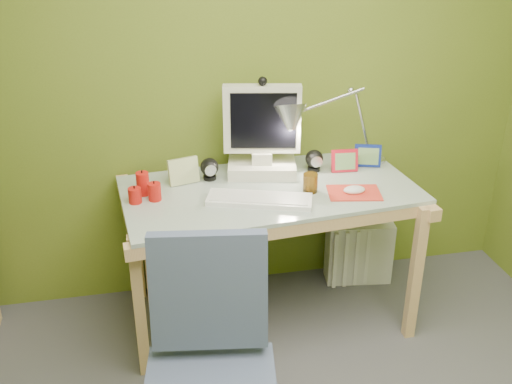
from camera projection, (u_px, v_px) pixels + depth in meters
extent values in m
cube|color=olive|center=(232.00, 79.00, 3.01)|extent=(3.20, 0.01, 2.40)
cube|color=white|center=(259.00, 200.00, 2.75)|extent=(0.51, 0.30, 0.02)
cube|color=red|center=(354.00, 193.00, 2.84)|extent=(0.27, 0.22, 0.01)
ellipsoid|color=white|center=(354.00, 190.00, 2.83)|extent=(0.12, 0.09, 0.04)
cylinder|color=brown|center=(310.00, 183.00, 2.84)|extent=(0.08, 0.08, 0.09)
cube|color=red|center=(345.00, 161.00, 3.05)|extent=(0.14, 0.03, 0.12)
cube|color=navy|center=(368.00, 156.00, 3.11)|extent=(0.14, 0.06, 0.12)
cube|color=#BFCB8C|center=(184.00, 171.00, 2.92)|extent=(0.15, 0.06, 0.13)
cube|color=silver|center=(359.00, 251.00, 3.45)|extent=(0.39, 0.20, 0.37)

